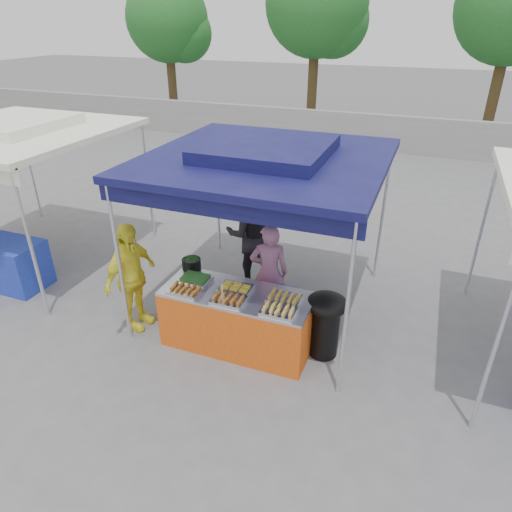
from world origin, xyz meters
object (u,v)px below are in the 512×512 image
(customer_person, at_px, (131,277))
(vendor_table, at_px, (237,319))
(wok_burner, at_px, (325,320))
(helper_man, at_px, (252,234))
(vendor_woman, at_px, (269,273))
(cooking_pot, at_px, (191,264))

(customer_person, bearing_deg, vendor_table, -78.90)
(wok_burner, relative_size, helper_man, 0.52)
(vendor_woman, relative_size, customer_person, 0.94)
(helper_man, height_order, customer_person, helper_man)
(wok_burner, relative_size, customer_person, 0.57)
(vendor_woman, height_order, helper_man, helper_man)
(cooking_pot, bearing_deg, wok_burner, -3.00)
(vendor_woman, xyz_separation_m, helper_man, (-0.62, 0.90, 0.12))
(cooking_pot, height_order, helper_man, helper_man)
(helper_man, xyz_separation_m, customer_person, (-1.11, -1.80, -0.07))
(vendor_table, height_order, vendor_woman, vendor_woman)
(cooking_pot, relative_size, helper_man, 0.15)
(cooking_pot, height_order, wok_burner, cooking_pot)
(helper_man, distance_m, customer_person, 2.11)
(wok_burner, distance_m, helper_man, 2.17)
(wok_burner, xyz_separation_m, helper_man, (-1.60, 1.42, 0.34))
(vendor_table, relative_size, cooking_pot, 7.47)
(vendor_table, bearing_deg, helper_man, 105.12)
(vendor_table, bearing_deg, vendor_woman, 77.39)
(customer_person, bearing_deg, cooking_pot, -49.40)
(cooking_pot, bearing_deg, vendor_table, -22.50)
(vendor_table, xyz_separation_m, cooking_pot, (-0.86, 0.35, 0.50))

